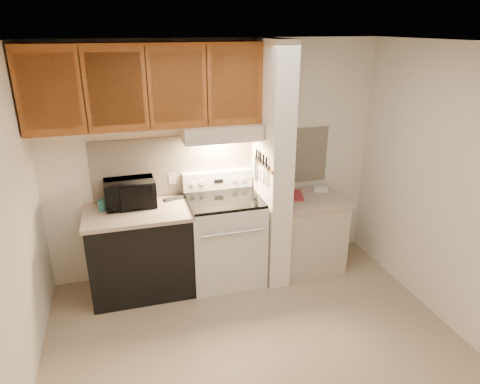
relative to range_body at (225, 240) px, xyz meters
name	(u,v)px	position (x,y,z in m)	size (l,w,h in m)	color
floor	(258,347)	(0.00, -1.16, -0.46)	(3.60, 3.60, 0.00)	tan
ceiling	(263,43)	(0.00, -1.16, 2.04)	(3.60, 3.60, 0.00)	white
wall_back	(216,161)	(0.00, 0.34, 0.79)	(3.60, 0.02, 2.50)	white
wall_right	(456,193)	(1.80, -1.16, 0.79)	(0.02, 3.00, 2.50)	white
backsplash	(216,162)	(0.00, 0.33, 0.78)	(2.60, 0.02, 0.63)	beige
range_body	(225,240)	(0.00, 0.00, 0.00)	(0.76, 0.65, 0.92)	silver
oven_window	(232,251)	(0.00, -0.32, 0.04)	(0.50, 0.01, 0.30)	black
oven_handle	(233,233)	(0.00, -0.35, 0.26)	(0.02, 0.02, 0.65)	silver
cooktop	(224,199)	(0.00, 0.00, 0.48)	(0.74, 0.64, 0.03)	black
range_backguard	(218,180)	(0.00, 0.28, 0.59)	(0.76, 0.08, 0.20)	silver
range_display	(219,181)	(0.00, 0.24, 0.59)	(0.10, 0.01, 0.04)	black
range_knob_left_outer	(193,184)	(-0.28, 0.24, 0.59)	(0.05, 0.05, 0.02)	silver
range_knob_left_inner	(202,183)	(-0.18, 0.24, 0.59)	(0.05, 0.05, 0.02)	silver
range_knob_right_inner	(235,180)	(0.18, 0.24, 0.59)	(0.05, 0.05, 0.02)	silver
range_knob_right_outer	(244,179)	(0.28, 0.24, 0.59)	(0.05, 0.05, 0.02)	silver
dishwasher_front	(141,253)	(-0.88, 0.01, -0.03)	(1.00, 0.63, 0.87)	black
left_countertop	(137,213)	(-0.88, 0.01, 0.43)	(1.04, 0.67, 0.04)	#BBA18E
spoon_rest	(175,198)	(-0.48, 0.21, 0.46)	(0.24, 0.08, 0.02)	black
teal_jar	(103,205)	(-1.20, 0.12, 0.50)	(0.09, 0.09, 0.10)	#266970
outlet	(173,179)	(-0.48, 0.32, 0.64)	(0.08, 0.01, 0.12)	#C1B4A1
microwave	(130,193)	(-0.93, 0.15, 0.59)	(0.49, 0.33, 0.27)	black
partition_pillar	(272,166)	(0.51, -0.01, 0.79)	(0.22, 0.70, 2.50)	white
pillar_trim	(261,163)	(0.39, -0.01, 0.84)	(0.01, 0.70, 0.04)	#954E1E
knife_strip	(262,162)	(0.39, -0.06, 0.86)	(0.02, 0.42, 0.04)	black
knife_blade_a	(266,176)	(0.38, -0.20, 0.76)	(0.01, 0.04, 0.16)	silver
knife_handle_a	(266,162)	(0.38, -0.22, 0.91)	(0.02, 0.02, 0.10)	black
knife_blade_b	(264,175)	(0.38, -0.15, 0.75)	(0.01, 0.04, 0.18)	silver
knife_handle_b	(263,160)	(0.38, -0.13, 0.91)	(0.02, 0.02, 0.10)	black
knife_blade_c	(261,173)	(0.38, -0.05, 0.74)	(0.01, 0.04, 0.20)	silver
knife_handle_c	(261,157)	(0.38, -0.04, 0.91)	(0.02, 0.02, 0.10)	black
knife_blade_d	(259,170)	(0.38, 0.02, 0.76)	(0.01, 0.04, 0.16)	silver
knife_handle_d	(259,156)	(0.38, 0.02, 0.91)	(0.02, 0.02, 0.10)	black
knife_blade_e	(256,168)	(0.38, 0.09, 0.75)	(0.01, 0.04, 0.18)	silver
knife_handle_e	(257,154)	(0.38, 0.09, 0.91)	(0.02, 0.02, 0.10)	black
oven_mitt	(254,167)	(0.38, 0.17, 0.74)	(0.03, 0.11, 0.25)	gray
right_cab_base	(308,234)	(0.97, -0.01, -0.06)	(0.70, 0.60, 0.81)	#C1B4A1
right_countertop	(310,199)	(0.97, -0.01, 0.37)	(0.74, 0.64, 0.04)	#BBA18E
red_folder	(291,195)	(0.79, 0.09, 0.40)	(0.24, 0.33, 0.01)	#AE2B38
white_box	(321,189)	(1.17, 0.15, 0.41)	(0.16, 0.11, 0.04)	white
range_hood	(220,131)	(0.00, 0.12, 1.17)	(0.78, 0.44, 0.15)	#C1B4A1
hood_lip	(225,140)	(0.00, -0.08, 1.12)	(0.78, 0.04, 0.06)	#C1B4A1
upper_cabinets	(146,86)	(-0.69, 0.17, 1.62)	(2.18, 0.33, 0.77)	#954E1E
cab_door_a	(49,92)	(-1.51, 0.01, 1.62)	(0.46, 0.01, 0.63)	#954E1E
cab_gap_a	(83,91)	(-1.23, 0.01, 1.62)	(0.01, 0.01, 0.73)	black
cab_door_b	(116,89)	(-0.96, 0.01, 1.62)	(0.46, 0.01, 0.63)	#954E1E
cab_gap_b	(147,88)	(-0.69, 0.01, 1.62)	(0.01, 0.01, 0.73)	black
cab_door_c	(178,87)	(-0.42, 0.01, 1.62)	(0.46, 0.01, 0.63)	#954E1E
cab_gap_c	(207,86)	(-0.14, 0.01, 1.62)	(0.01, 0.01, 0.73)	black
cab_door_d	(235,85)	(0.13, 0.01, 1.62)	(0.46, 0.01, 0.63)	#954E1E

